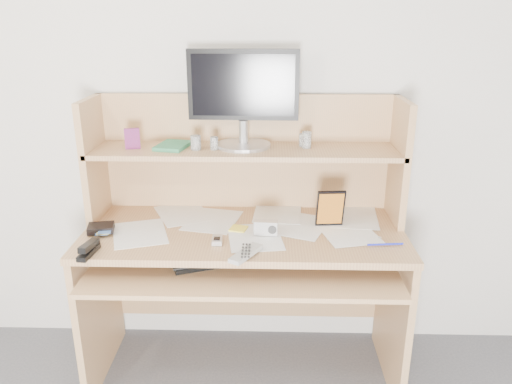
{
  "coord_description": "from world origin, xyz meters",
  "views": [
    {
      "loc": [
        0.11,
        -0.53,
        1.64
      ],
      "look_at": [
        0.05,
        1.43,
        0.94
      ],
      "focal_mm": 35.0,
      "sensor_mm": 36.0,
      "label": 1
    }
  ],
  "objects_px": {
    "desk": "(245,234)",
    "game_case": "(330,208)",
    "monitor": "(243,95)",
    "tv_remote": "(246,253)",
    "keyboard": "(219,258)"
  },
  "relations": [
    {
      "from": "desk",
      "to": "game_case",
      "type": "distance_m",
      "value": 0.41
    },
    {
      "from": "desk",
      "to": "monitor",
      "type": "xyz_separation_m",
      "value": [
        -0.01,
        0.12,
        0.61
      ]
    },
    {
      "from": "tv_remote",
      "to": "game_case",
      "type": "distance_m",
      "value": 0.47
    },
    {
      "from": "keyboard",
      "to": "monitor",
      "type": "relative_size",
      "value": 0.85
    },
    {
      "from": "desk",
      "to": "tv_remote",
      "type": "bearing_deg",
      "value": -86.6
    },
    {
      "from": "keyboard",
      "to": "tv_remote",
      "type": "bearing_deg",
      "value": -72.17
    },
    {
      "from": "tv_remote",
      "to": "monitor",
      "type": "relative_size",
      "value": 0.36
    },
    {
      "from": "keyboard",
      "to": "tv_remote",
      "type": "relative_size",
      "value": 2.37
    },
    {
      "from": "desk",
      "to": "keyboard",
      "type": "relative_size",
      "value": 3.34
    },
    {
      "from": "tv_remote",
      "to": "game_case",
      "type": "bearing_deg",
      "value": 69.49
    },
    {
      "from": "desk",
      "to": "keyboard",
      "type": "xyz_separation_m",
      "value": [
        -0.1,
        -0.18,
        -0.03
      ]
    },
    {
      "from": "desk",
      "to": "game_case",
      "type": "relative_size",
      "value": 8.11
    },
    {
      "from": "keyboard",
      "to": "game_case",
      "type": "distance_m",
      "value": 0.53
    },
    {
      "from": "desk",
      "to": "tv_remote",
      "type": "xyz_separation_m",
      "value": [
        0.02,
        -0.34,
        0.07
      ]
    },
    {
      "from": "tv_remote",
      "to": "monitor",
      "type": "distance_m",
      "value": 0.71
    }
  ]
}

